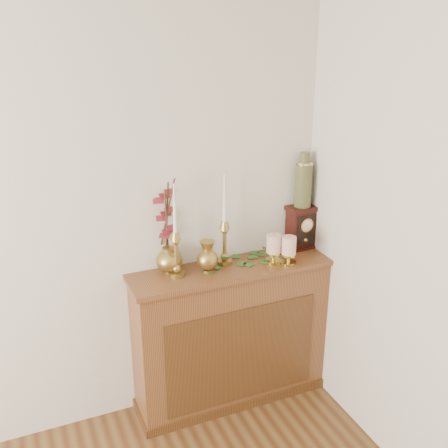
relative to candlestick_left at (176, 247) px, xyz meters
name	(u,v)px	position (x,y,z in m)	size (l,w,h in m)	color
console_shelf	(232,338)	(0.34, -0.01, -0.67)	(1.24, 0.34, 0.93)	brown
candlestick_left	(176,247)	(0.00, 0.00, 0.00)	(0.09, 0.09, 0.54)	#A28B41
candlestick_center	(225,236)	(0.31, 0.04, 0.00)	(0.09, 0.09, 0.55)	#A28B41
bud_vase	(207,257)	(0.17, -0.03, -0.08)	(0.12, 0.12, 0.20)	#A28B41
ginger_jar	(166,228)	(-0.02, 0.10, 0.08)	(0.24, 0.25, 0.57)	#A28B41
pillar_candle_left	(274,247)	(0.59, -0.06, -0.08)	(0.10, 0.10, 0.19)	gold
pillar_candle_right	(289,249)	(0.66, -0.11, -0.08)	(0.10, 0.10, 0.19)	gold
ivy_garland	(238,261)	(0.39, 0.01, -0.16)	(0.52, 0.17, 0.09)	#2F5F24
mantel_clock	(301,227)	(0.86, 0.08, -0.04)	(0.19, 0.14, 0.28)	black
ceramic_vase	(303,183)	(0.86, 0.08, 0.25)	(0.11, 0.11, 0.34)	#172F25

